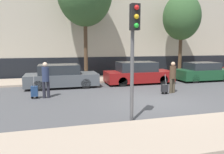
# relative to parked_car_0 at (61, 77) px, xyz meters

# --- Properties ---
(ground_plane) EXTENTS (80.00, 80.00, 0.00)m
(ground_plane) POSITION_rel_parked_car_0_xyz_m (4.13, -4.72, -0.66)
(ground_plane) COLOR #4C4C4F
(sidewalk_near) EXTENTS (28.00, 2.50, 0.12)m
(sidewalk_near) POSITION_rel_parked_car_0_xyz_m (4.13, -8.47, -0.60)
(sidewalk_near) COLOR tan
(sidewalk_near) RESTS_ON ground_plane
(sidewalk_far) EXTENTS (28.00, 3.00, 0.12)m
(sidewalk_far) POSITION_rel_parked_car_0_xyz_m (4.13, 2.28, -0.60)
(sidewalk_far) COLOR tan
(sidewalk_far) RESTS_ON ground_plane
(building_facade) EXTENTS (28.00, 3.35, 12.90)m
(building_facade) POSITION_rel_parked_car_0_xyz_m (4.13, 6.13, 5.78)
(building_facade) COLOR #B7AD99
(building_facade) RESTS_ON ground_plane
(parked_car_0) EXTENTS (4.37, 1.89, 1.41)m
(parked_car_0) POSITION_rel_parked_car_0_xyz_m (0.00, 0.00, 0.00)
(parked_car_0) COLOR #4C5156
(parked_car_0) RESTS_ON ground_plane
(parked_car_1) EXTENTS (4.57, 1.83, 1.47)m
(parked_car_1) POSITION_rel_parked_car_0_xyz_m (5.10, 0.03, 0.02)
(parked_car_1) COLOR maroon
(parked_car_1) RESTS_ON ground_plane
(parked_car_2) EXTENTS (4.01, 1.76, 1.35)m
(parked_car_2) POSITION_rel_parked_car_0_xyz_m (10.14, -0.10, -0.02)
(parked_car_2) COLOR #194728
(parked_car_2) RESTS_ON ground_plane
(pedestrian_left) EXTENTS (0.35, 0.34, 1.77)m
(pedestrian_left) POSITION_rel_parked_car_0_xyz_m (-0.82, -2.70, 0.35)
(pedestrian_left) COLOR #23232D
(pedestrian_left) RESTS_ON ground_plane
(trolley_left) EXTENTS (0.34, 0.29, 1.16)m
(trolley_left) POSITION_rel_parked_car_0_xyz_m (-1.37, -2.70, -0.29)
(trolley_left) COLOR navy
(trolley_left) RESTS_ON ground_plane
(pedestrian_right) EXTENTS (0.34, 0.34, 1.70)m
(pedestrian_right) POSITION_rel_parked_car_0_xyz_m (5.77, -3.29, 0.30)
(pedestrian_right) COLOR #4C4233
(pedestrian_right) RESTS_ON ground_plane
(trolley_right) EXTENTS (0.34, 0.29, 1.06)m
(trolley_right) POSITION_rel_parked_car_0_xyz_m (5.23, -3.43, -0.34)
(trolley_right) COLOR #262628
(trolley_right) RESTS_ON ground_plane
(traffic_light) EXTENTS (0.28, 0.47, 3.84)m
(traffic_light) POSITION_rel_parked_car_0_xyz_m (2.07, -7.08, 2.07)
(traffic_light) COLOR #515154
(traffic_light) RESTS_ON ground_plane
(bare_tree_down_street) EXTENTS (3.02, 3.02, 6.57)m
(bare_tree_down_street) POSITION_rel_parked_car_0_xyz_m (9.72, 2.34, 4.17)
(bare_tree_down_street) COLOR #4C3826
(bare_tree_down_street) RESTS_ON sidewalk_far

